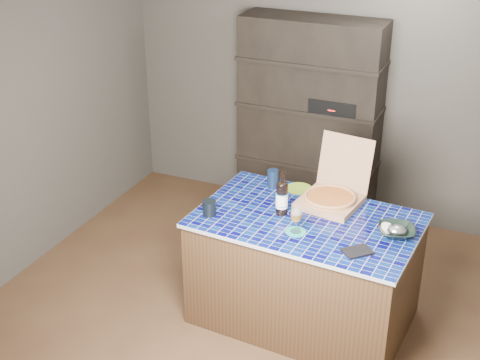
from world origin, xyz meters
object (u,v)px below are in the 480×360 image
at_px(kitchen_island, 305,269).
at_px(pizza_box, 331,196).
at_px(bowl, 396,231).
at_px(wine_glass, 296,215).
at_px(dvd_case, 357,251).
at_px(mead_bottle, 282,197).

relative_size(kitchen_island, pizza_box, 2.91).
relative_size(kitchen_island, bowl, 6.48).
bearing_deg(kitchen_island, wine_glass, -89.32).
height_order(wine_glass, bowl, wine_glass).
xyz_separation_m(kitchen_island, bowl, (0.59, 0.02, 0.43)).
bearing_deg(wine_glass, kitchen_island, 86.84).
bearing_deg(wine_glass, dvd_case, -10.67).
xyz_separation_m(pizza_box, bowl, (0.50, -0.25, -0.03)).
xyz_separation_m(pizza_box, wine_glass, (-0.09, -0.47, 0.06)).
xyz_separation_m(pizza_box, dvd_case, (0.33, -0.55, -0.05)).
bearing_deg(kitchen_island, dvd_case, -30.06).
xyz_separation_m(pizza_box, mead_bottle, (-0.26, -0.28, 0.06)).
bearing_deg(mead_bottle, pizza_box, 46.70).
xyz_separation_m(kitchen_island, wine_glass, (-0.01, -0.20, 0.52)).
relative_size(pizza_box, wine_glass, 3.06).
height_order(kitchen_island, dvd_case, dvd_case).
distance_m(wine_glass, dvd_case, 0.45).
xyz_separation_m(wine_glass, dvd_case, (0.42, -0.08, -0.11)).
height_order(kitchen_island, pizza_box, pizza_box).
height_order(kitchen_island, wine_glass, wine_glass).
distance_m(mead_bottle, bowl, 0.77).
relative_size(wine_glass, dvd_case, 0.99).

